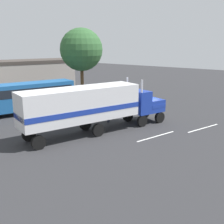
{
  "coord_description": "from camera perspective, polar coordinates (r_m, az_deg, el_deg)",
  "views": [
    {
      "loc": [
        -23.52,
        -14.21,
        7.81
      ],
      "look_at": [
        -4.08,
        0.84,
        1.6
      ],
      "focal_mm": 44.27,
      "sensor_mm": 36.0,
      "label": 1
    }
  ],
  "objects": [
    {
      "name": "ground_plane",
      "position": [
        28.57,
        6.37,
        -1.78
      ],
      "size": [
        120.0,
        120.0,
        0.0
      ],
      "primitive_type": "plane",
      "color": "#2D2D30"
    },
    {
      "name": "lane_stripe_mid",
      "position": [
        27.29,
        18.35,
        -3.18
      ],
      "size": [
        4.27,
        1.39,
        0.01
      ],
      "primitive_type": "cube",
      "rotation": [
        0.0,
        0.0,
        -0.29
      ],
      "color": "silver",
      "rests_on": "ground_plane"
    },
    {
      "name": "parked_bus",
      "position": [
        32.59,
        -17.49,
        3.36
      ],
      "size": [
        11.26,
        5.68,
        3.4
      ],
      "color": "#1E5999",
      "rests_on": "ground_plane"
    },
    {
      "name": "tree_left",
      "position": [
        38.12,
        -6.35,
        12.66
      ],
      "size": [
        5.72,
        5.72,
        9.74
      ],
      "color": "brown",
      "rests_on": "ground_plane"
    },
    {
      "name": "building_backdrop",
      "position": [
        47.1,
        -17.79,
        7.33
      ],
      "size": [
        16.65,
        10.46,
        5.07
      ],
      "color": "#9E938C",
      "rests_on": "ground_plane"
    },
    {
      "name": "person_bystander",
      "position": [
        27.68,
        -0.82,
        -0.3
      ],
      "size": [
        0.34,
        0.45,
        1.63
      ],
      "color": "#2D3347",
      "rests_on": "ground_plane"
    },
    {
      "name": "lane_stripe_near",
      "position": [
        24.0,
        9.11,
        -4.98
      ],
      "size": [
        4.29,
        1.28,
        0.01
      ],
      "primitive_type": "cube",
      "rotation": [
        0.0,
        0.0,
        -0.26
      ],
      "color": "silver",
      "rests_on": "ground_plane"
    },
    {
      "name": "semi_truck",
      "position": [
        24.04,
        -4.12,
        1.44
      ],
      "size": [
        14.24,
        6.68,
        4.5
      ],
      "color": "#193399",
      "rests_on": "ground_plane"
    }
  ]
}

